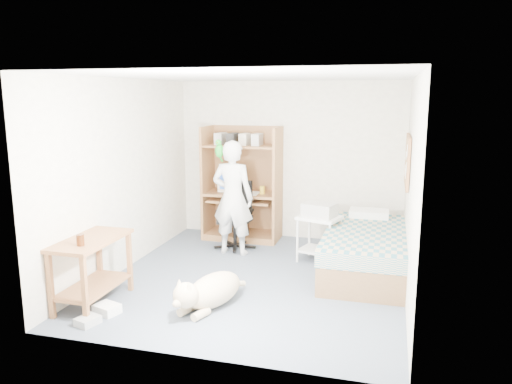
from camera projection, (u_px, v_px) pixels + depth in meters
The scene contains 21 objects.
floor at pixel (257, 279), 6.30m from camera, with size 4.00×4.00×0.00m, color #4E5B6A.
wall_back at pixel (289, 161), 7.96m from camera, with size 3.60×0.02×2.50m, color beige.
wall_right at pixel (411, 189), 5.60m from camera, with size 0.02×4.00×2.50m, color beige.
wall_left at pixel (124, 175), 6.53m from camera, with size 0.02×4.00×2.50m, color beige.
ceiling at pixel (257, 76), 5.82m from camera, with size 3.60×4.00×0.02m, color white.
computer_hutch at pixel (243, 188), 7.97m from camera, with size 1.20×0.63×1.80m.
bed at pixel (365, 251), 6.50m from camera, with size 1.02×2.02×0.66m.
side_desk at pixel (92, 261), 5.47m from camera, with size 0.50×1.00×0.75m.
corkboard at pixel (408, 161), 6.42m from camera, with size 0.04×0.94×0.66m.
office_chair at pixel (236, 224), 7.56m from camera, with size 0.56×0.56×1.00m.
person at pixel (233, 198), 7.17m from camera, with size 0.61×0.40×1.66m, color white.
parrot at pixel (219, 150), 7.10m from camera, with size 0.12×0.21×0.34m.
dog at pixel (210, 291), 5.43m from camera, with size 0.63×1.13×0.44m.
printer_cart at pixel (319, 232), 6.88m from camera, with size 0.64×0.57×0.65m.
printer at pixel (320, 210), 6.82m from camera, with size 0.42×0.32×0.18m, color #A7A6A2.
crt_monitor at pixel (232, 180), 8.00m from camera, with size 0.40×0.42×0.36m.
keyboard at pixel (239, 199), 7.85m from camera, with size 0.45×0.16×0.03m, color beige.
pencil_cup at pixel (262, 190), 7.80m from camera, with size 0.08×0.08×0.12m, color gold.
drink_glass at pixel (80, 240), 5.16m from camera, with size 0.08×0.08×0.12m, color #421E0A.
floor_box_a at pixel (107, 309), 5.30m from camera, with size 0.25×0.20×0.10m, color white.
floor_box_b at pixel (88, 321), 5.05m from camera, with size 0.18×0.22×0.08m, color #B5B5B0.
Camera 1 is at (1.56, -5.77, 2.29)m, focal length 35.00 mm.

